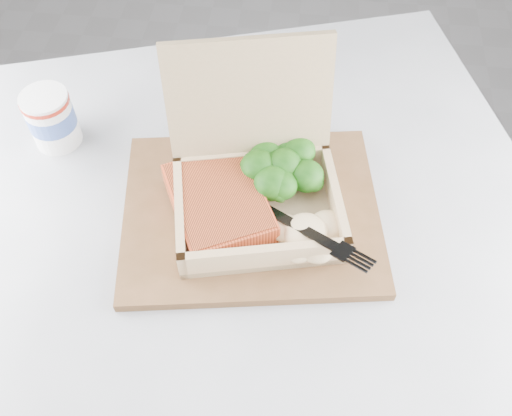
# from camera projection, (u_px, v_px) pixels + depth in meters

# --- Properties ---
(floor) EXTENTS (4.00, 4.00, 0.00)m
(floor) POSITION_uv_depth(u_px,v_px,m) (238.00, 198.00, 1.64)
(floor) COLOR gray
(floor) RESTS_ON ground
(cafe_table) EXTENTS (0.96, 0.96, 0.72)m
(cafe_table) POSITION_uv_depth(u_px,v_px,m) (257.00, 295.00, 0.86)
(cafe_table) COLOR black
(cafe_table) RESTS_ON floor
(serving_tray) EXTENTS (0.36, 0.30, 0.01)m
(serving_tray) POSITION_uv_depth(u_px,v_px,m) (251.00, 212.00, 0.72)
(serving_tray) COLOR brown
(serving_tray) RESTS_ON cafe_table
(takeout_container) EXTENTS (0.24, 0.23, 0.19)m
(takeout_container) POSITION_uv_depth(u_px,v_px,m) (255.00, 175.00, 0.69)
(takeout_container) COLOR #9F845F
(takeout_container) RESTS_ON serving_tray
(salmon_fillet) EXTENTS (0.16, 0.17, 0.03)m
(salmon_fillet) POSITION_uv_depth(u_px,v_px,m) (219.00, 203.00, 0.69)
(salmon_fillet) COLOR #D9572A
(salmon_fillet) RESTS_ON takeout_container
(broccoli_pile) EXTENTS (0.11, 0.11, 0.04)m
(broccoli_pile) POSITION_uv_depth(u_px,v_px,m) (283.00, 171.00, 0.71)
(broccoli_pile) COLOR #286C18
(broccoli_pile) RESTS_ON takeout_container
(mashed_potatoes) EXTENTS (0.09, 0.08, 0.03)m
(mashed_potatoes) POSITION_uv_depth(u_px,v_px,m) (306.00, 232.00, 0.66)
(mashed_potatoes) COLOR beige
(mashed_potatoes) RESTS_ON takeout_container
(plastic_fork) EXTENTS (0.14, 0.11, 0.03)m
(plastic_fork) POSITION_uv_depth(u_px,v_px,m) (283.00, 216.00, 0.67)
(plastic_fork) COLOR black
(plastic_fork) RESTS_ON mashed_potatoes
(paper_cup) EXTENTS (0.07, 0.07, 0.08)m
(paper_cup) POSITION_uv_depth(u_px,v_px,m) (51.00, 118.00, 0.77)
(paper_cup) COLOR white
(paper_cup) RESTS_ON cafe_table
(receipt) EXTENTS (0.08, 0.15, 0.00)m
(receipt) POSITION_uv_depth(u_px,v_px,m) (263.00, 119.00, 0.83)
(receipt) COLOR white
(receipt) RESTS_ON cafe_table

